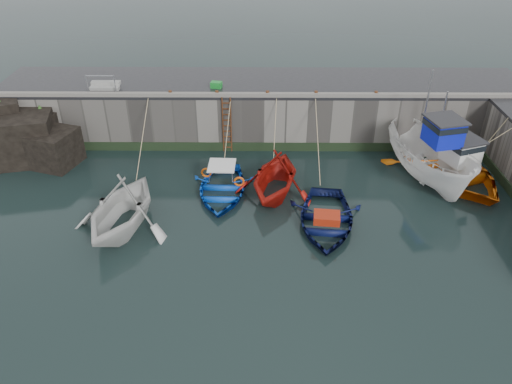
{
  "coord_description": "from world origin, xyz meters",
  "views": [
    {
      "loc": [
        -0.23,
        -15.06,
        13.13
      ],
      "look_at": [
        -0.36,
        3.72,
        1.2
      ],
      "focal_mm": 35.0,
      "sensor_mm": 36.0,
      "label": 1
    }
  ],
  "objects_px": {
    "bollard_a": "(170,93)",
    "bollard_c": "(267,93)",
    "boat_near_white": "(125,227)",
    "boat_near_blacktrim": "(274,193)",
    "ladder": "(227,125)",
    "boat_near_blue": "(222,193)",
    "bollard_d": "(316,94)",
    "boat_near_navy": "(325,224)",
    "bollard_b": "(217,93)",
    "boat_far_orange": "(449,167)",
    "fish_crate": "(216,85)",
    "boat_far_white": "(430,160)",
    "bollard_e": "(376,94)"
  },
  "relations": [
    {
      "from": "bollard_a",
      "to": "bollard_d",
      "type": "distance_m",
      "value": 7.8
    },
    {
      "from": "boat_near_blue",
      "to": "bollard_d",
      "type": "bearing_deg",
      "value": 46.1
    },
    {
      "from": "ladder",
      "to": "bollard_c",
      "type": "distance_m",
      "value": 2.81
    },
    {
      "from": "bollard_a",
      "to": "bollard_e",
      "type": "xyz_separation_m",
      "value": [
        11.0,
        0.0,
        0.0
      ]
    },
    {
      "from": "boat_far_orange",
      "to": "bollard_a",
      "type": "distance_m",
      "value": 15.08
    },
    {
      "from": "bollard_b",
      "to": "bollard_c",
      "type": "height_order",
      "value": "same"
    },
    {
      "from": "boat_near_blacktrim",
      "to": "bollard_d",
      "type": "xyz_separation_m",
      "value": [
        2.27,
        4.75,
        3.3
      ]
    },
    {
      "from": "bollard_e",
      "to": "ladder",
      "type": "bearing_deg",
      "value": -177.6
    },
    {
      "from": "boat_near_blue",
      "to": "bollard_c",
      "type": "xyz_separation_m",
      "value": [
        2.26,
        4.74,
        3.3
      ]
    },
    {
      "from": "boat_near_white",
      "to": "boat_near_blacktrim",
      "type": "height_order",
      "value": "boat_near_white"
    },
    {
      "from": "fish_crate",
      "to": "boat_far_white",
      "type": "bearing_deg",
      "value": -10.23
    },
    {
      "from": "boat_near_white",
      "to": "bollard_d",
      "type": "bearing_deg",
      "value": 52.47
    },
    {
      "from": "boat_near_navy",
      "to": "bollard_c",
      "type": "xyz_separation_m",
      "value": [
        -2.53,
        7.3,
        3.3
      ]
    },
    {
      "from": "bollard_b",
      "to": "bollard_c",
      "type": "distance_m",
      "value": 2.7
    },
    {
      "from": "boat_near_white",
      "to": "boat_far_white",
      "type": "distance_m",
      "value": 15.17
    },
    {
      "from": "bollard_b",
      "to": "bollard_c",
      "type": "bearing_deg",
      "value": 0.0
    },
    {
      "from": "boat_near_navy",
      "to": "boat_far_orange",
      "type": "height_order",
      "value": "boat_far_orange"
    },
    {
      "from": "boat_near_blacktrim",
      "to": "bollard_a",
      "type": "xyz_separation_m",
      "value": [
        -5.53,
        4.75,
        3.3
      ]
    },
    {
      "from": "bollard_c",
      "to": "bollard_e",
      "type": "height_order",
      "value": "same"
    },
    {
      "from": "bollard_e",
      "to": "fish_crate",
      "type": "bearing_deg",
      "value": 171.99
    },
    {
      "from": "boat_near_navy",
      "to": "boat_near_blacktrim",
      "type": "bearing_deg",
      "value": 137.11
    },
    {
      "from": "bollard_a",
      "to": "boat_near_white",
      "type": "bearing_deg",
      "value": -98.73
    },
    {
      "from": "boat_near_navy",
      "to": "bollard_b",
      "type": "height_order",
      "value": "bollard_b"
    },
    {
      "from": "ladder",
      "to": "boat_near_white",
      "type": "xyz_separation_m",
      "value": [
        -4.17,
        -7.26,
        -1.59
      ]
    },
    {
      "from": "ladder",
      "to": "bollard_b",
      "type": "bearing_deg",
      "value": 146.14
    },
    {
      "from": "boat_near_blue",
      "to": "bollard_d",
      "type": "relative_size",
      "value": 16.96
    },
    {
      "from": "bollard_c",
      "to": "boat_far_orange",
      "type": "bearing_deg",
      "value": -17.64
    },
    {
      "from": "bollard_a",
      "to": "fish_crate",
      "type": "bearing_deg",
      "value": 27.03
    },
    {
      "from": "boat_near_blacktrim",
      "to": "bollard_b",
      "type": "height_order",
      "value": "bollard_b"
    },
    {
      "from": "bollard_a",
      "to": "bollard_d",
      "type": "height_order",
      "value": "same"
    },
    {
      "from": "boat_far_white",
      "to": "bollard_b",
      "type": "bearing_deg",
      "value": 149.35
    },
    {
      "from": "boat_far_orange",
      "to": "fish_crate",
      "type": "xyz_separation_m",
      "value": [
        -12.13,
        4.17,
        2.85
      ]
    },
    {
      "from": "boat_near_blacktrim",
      "to": "bollard_e",
      "type": "xyz_separation_m",
      "value": [
        5.47,
        4.75,
        3.3
      ]
    },
    {
      "from": "boat_near_navy",
      "to": "bollard_c",
      "type": "height_order",
      "value": "bollard_c"
    },
    {
      "from": "boat_near_white",
      "to": "bollard_d",
      "type": "relative_size",
      "value": 18.68
    },
    {
      "from": "boat_near_white",
      "to": "boat_near_blacktrim",
      "type": "distance_m",
      "value": 7.28
    },
    {
      "from": "boat_near_blue",
      "to": "bollard_e",
      "type": "bearing_deg",
      "value": 32.26
    },
    {
      "from": "boat_far_white",
      "to": "fish_crate",
      "type": "distance_m",
      "value": 12.07
    },
    {
      "from": "boat_near_blue",
      "to": "bollard_b",
      "type": "bearing_deg",
      "value": 97.15
    },
    {
      "from": "bollard_a",
      "to": "bollard_c",
      "type": "height_order",
      "value": "same"
    },
    {
      "from": "fish_crate",
      "to": "bollard_d",
      "type": "height_order",
      "value": "fish_crate"
    },
    {
      "from": "ladder",
      "to": "bollard_e",
      "type": "distance_m",
      "value": 8.19
    },
    {
      "from": "ladder",
      "to": "bollard_d",
      "type": "bearing_deg",
      "value": 4.0
    },
    {
      "from": "boat_near_blue",
      "to": "bollard_a",
      "type": "distance_m",
      "value": 6.48
    },
    {
      "from": "fish_crate",
      "to": "bollard_d",
      "type": "distance_m",
      "value": 5.56
    },
    {
      "from": "bollard_c",
      "to": "boat_near_white",
      "type": "bearing_deg",
      "value": -129.96
    },
    {
      "from": "boat_near_white",
      "to": "fish_crate",
      "type": "distance_m",
      "value": 10.06
    },
    {
      "from": "boat_near_white",
      "to": "bollard_a",
      "type": "xyz_separation_m",
      "value": [
        1.17,
        7.6,
        3.3
      ]
    },
    {
      "from": "boat_near_navy",
      "to": "bollard_a",
      "type": "bearing_deg",
      "value": 143.01
    },
    {
      "from": "boat_near_white",
      "to": "boat_far_orange",
      "type": "distance_m",
      "value": 16.36
    }
  ]
}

